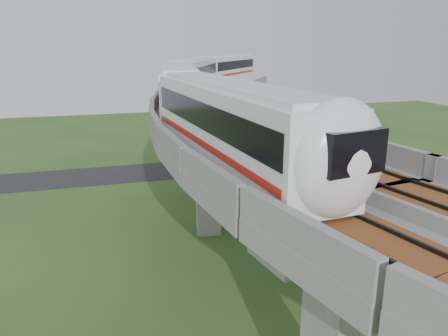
{
  "coord_description": "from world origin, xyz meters",
  "views": [
    {
      "loc": [
        -7.56,
        -23.35,
        15.64
      ],
      "look_at": [
        0.4,
        3.93,
        7.5
      ],
      "focal_mm": 35.0,
      "sensor_mm": 36.0,
      "label": 1
    }
  ],
  "objects": [
    {
      "name": "metro_train",
      "position": [
        2.63,
        16.35,
        12.31
      ],
      "size": [
        20.79,
        58.92,
        3.64
      ],
      "color": "silver",
      "rests_on": "ground"
    },
    {
      "name": "asphalt_road",
      "position": [
        0.0,
        30.0,
        0.01
      ],
      "size": [
        60.0,
        8.0,
        0.03
      ],
      "primitive_type": "cube",
      "color": "#232326",
      "rests_on": "ground"
    },
    {
      "name": "viaduct",
      "position": [
        3.84,
        0.0,
        9.05
      ],
      "size": [
        19.58,
        73.98,
        11.4
      ],
      "color": "#99968E",
      "rests_on": "ground"
    },
    {
      "name": "tree_3",
      "position": [
        6.73,
        1.38,
        2.53
      ],
      "size": [
        2.78,
        2.78,
        3.72
      ],
      "color": "#382314",
      "rests_on": "ground"
    },
    {
      "name": "ground",
      "position": [
        0.0,
        0.0,
        0.0
      ],
      "size": [
        160.0,
        160.0,
        0.0
      ],
      "primitive_type": "plane",
      "color": "#2A5120",
      "rests_on": "ground"
    },
    {
      "name": "tree_2",
      "position": [
        8.29,
        11.01,
        2.1
      ],
      "size": [
        3.13,
        3.13,
        3.43
      ],
      "color": "#382314",
      "rests_on": "ground"
    },
    {
      "name": "tree_4",
      "position": [
        7.53,
        -5.57,
        2.14
      ],
      "size": [
        2.97,
        2.97,
        3.4
      ],
      "color": "#382314",
      "rests_on": "ground"
    },
    {
      "name": "car_dark",
      "position": [
        10.87,
        8.68,
        0.56
      ],
      "size": [
        3.7,
        1.77,
        1.04
      ],
      "primitive_type": "imported",
      "rotation": [
        0.0,
        0.0,
        1.66
      ],
      "color": "black",
      "rests_on": "dirt_lot"
    },
    {
      "name": "fence",
      "position": [
        9.75,
        0.0,
        0.75
      ],
      "size": [
        3.87,
        38.73,
        1.5
      ],
      "color": "#2D382D",
      "rests_on": "ground"
    },
    {
      "name": "tree_0",
      "position": [
        10.76,
        21.02,
        1.74
      ],
      "size": [
        2.65,
        2.65,
        2.87
      ],
      "color": "#382314",
      "rests_on": "ground"
    },
    {
      "name": "tree_1",
      "position": [
        7.98,
        15.43,
        2.25
      ],
      "size": [
        2.66,
        2.66,
        3.38
      ],
      "color": "#382314",
      "rests_on": "ground"
    },
    {
      "name": "dirt_lot",
      "position": [
        14.0,
        -2.0,
        0.02
      ],
      "size": [
        18.0,
        26.0,
        0.04
      ],
      "primitive_type": "cube",
      "color": "gray",
      "rests_on": "ground"
    }
  ]
}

